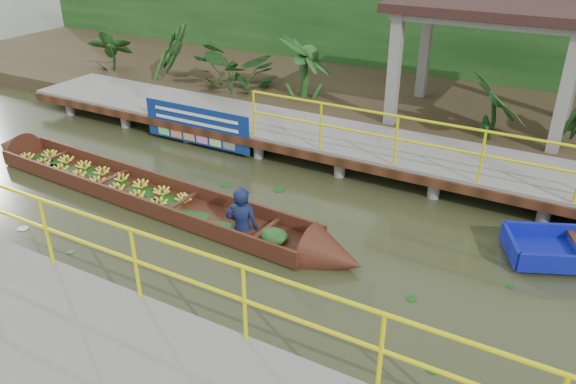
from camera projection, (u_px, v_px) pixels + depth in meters
The scene contains 9 objects.
ground at pixel (227, 220), 10.16m from camera, with size 80.00×80.00×0.00m, color #282E17.
land_strip at pixel (378, 97), 15.88m from camera, with size 30.00×8.00×0.45m, color #322719.
far_dock at pixel (314, 135), 12.60m from camera, with size 16.00×2.06×1.66m.
near_dock at pixel (88, 382), 6.33m from camera, with size 18.00×2.40×1.73m.
pavilion at pixel (494, 19), 12.47m from camera, with size 4.40×3.00×3.00m.
foliage_backdrop at pixel (412, 19), 17.01m from camera, with size 30.00×0.80×4.00m, color #123912.
vendor_boat at pixel (154, 192), 10.66m from camera, with size 9.31×1.43×2.00m.
blue_banner at pixel (196, 125), 12.93m from camera, with size 2.88×0.04×0.90m.
tropical_plants at pixel (286, 76), 14.51m from camera, with size 14.10×1.10×1.37m.
Camera 1 is at (5.23, -7.16, 5.11)m, focal length 35.00 mm.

